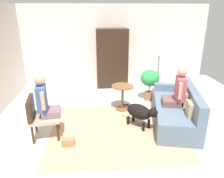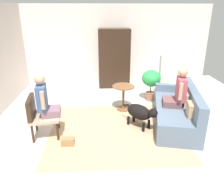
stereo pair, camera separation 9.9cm
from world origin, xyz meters
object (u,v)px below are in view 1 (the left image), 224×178
object	(u,v)px
round_end_table	(122,94)
column_lamp	(161,77)
couch	(177,110)
armoire_cabinet	(112,58)
person_on_couch	(178,90)
potted_plant	(150,80)
dog	(140,112)
person_on_armchair	(44,100)
armchair	(39,114)
handbag	(68,142)

from	to	relation	value
round_end_table	column_lamp	size ratio (longest dim) A/B	0.52
couch	armoire_cabinet	bearing A→B (deg)	115.17
couch	person_on_couch	world-z (taller)	person_on_couch
person_on_couch	potted_plant	world-z (taller)	person_on_couch
round_end_table	dog	size ratio (longest dim) A/B	0.89
person_on_couch	potted_plant	size ratio (longest dim) A/B	0.99
person_on_armchair	potted_plant	bearing A→B (deg)	33.87
person_on_armchair	column_lamp	distance (m)	3.45
round_end_table	dog	xyz separation A→B (m)	(0.27, -0.91, -0.07)
potted_plant	column_lamp	bearing A→B (deg)	30.24
potted_plant	column_lamp	xyz separation A→B (m)	(0.37, 0.22, 0.02)
armchair	dog	distance (m)	2.09
person_on_armchair	armoire_cabinet	size ratio (longest dim) A/B	0.46
person_on_armchair	person_on_couch	bearing A→B (deg)	6.39
potted_plant	handbag	bearing A→B (deg)	-134.73
column_lamp	person_on_armchair	bearing A→B (deg)	-146.59
armchair	person_on_armchair	world-z (taller)	person_on_armchair
armoire_cabinet	handbag	distance (m)	3.65
column_lamp	armoire_cabinet	distance (m)	1.74
person_on_armchair	potted_plant	world-z (taller)	person_on_armchair
round_end_table	dog	world-z (taller)	round_end_table
armchair	potted_plant	xyz separation A→B (m)	(2.64, 1.70, 0.08)
column_lamp	handbag	distance (m)	3.38
dog	potted_plant	distance (m)	1.60
round_end_table	armoire_cabinet	distance (m)	1.94
potted_plant	armoire_cabinet	distance (m)	1.64
couch	handbag	bearing A→B (deg)	-163.00
armoire_cabinet	dog	bearing A→B (deg)	-82.23
dog	column_lamp	world-z (taller)	column_lamp
person_on_couch	column_lamp	distance (m)	1.60
person_on_couch	armoire_cabinet	size ratio (longest dim) A/B	0.46
person_on_armchair	column_lamp	size ratio (longest dim) A/B	0.69
dog	column_lamp	xyz separation A→B (m)	(0.94, 1.70, 0.26)
dog	handbag	distance (m)	1.62
round_end_table	potted_plant	distance (m)	1.02
round_end_table	handbag	distance (m)	1.96
dog	handbag	bearing A→B (deg)	-158.32
round_end_table	armoire_cabinet	xyz separation A→B (m)	(-0.11, 1.87, 0.52)
couch	dog	xyz separation A→B (m)	(-0.87, -0.13, 0.05)
potted_plant	armoire_cabinet	xyz separation A→B (m)	(-0.94, 1.30, 0.35)
handbag	armoire_cabinet	bearing A→B (deg)	71.82
dog	handbag	world-z (taller)	dog
dog	potted_plant	xyz separation A→B (m)	(0.57, 1.48, 0.23)
person_on_armchair	armoire_cabinet	xyz separation A→B (m)	(1.56, 2.98, 0.14)
armchair	column_lamp	xyz separation A→B (m)	(3.01, 1.92, 0.10)
armchair	handbag	distance (m)	0.82
couch	person_on_armchair	xyz separation A→B (m)	(-2.80, -0.33, 0.49)
handbag	armchair	bearing A→B (deg)	147.59
armoire_cabinet	person_on_couch	bearing A→B (deg)	-65.74
couch	armoire_cabinet	world-z (taller)	armoire_cabinet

